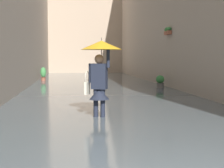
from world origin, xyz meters
TOP-DOWN VIEW (x-y plane):
  - ground_plane at (0.00, -14.53)m, footprint 72.64×72.64m
  - flood_water at (0.00, -14.53)m, footprint 7.74×35.05m
  - building_facade_far at (0.00, -29.95)m, footprint 10.54×1.80m
  - person_wading at (0.61, -5.57)m, footprint 1.03×1.03m
  - potted_plant_near_right at (3.12, -18.88)m, footprint 0.37×0.37m
  - potted_plant_mid_left at (-2.94, -13.04)m, footprint 0.40×0.40m

SIDE VIEW (x-z plane):
  - ground_plane at x=0.00m, z-range 0.00..0.00m
  - flood_water at x=0.00m, z-range 0.00..0.14m
  - potted_plant_mid_left at x=-2.94m, z-range 0.02..0.78m
  - potted_plant_near_right at x=3.12m, z-range 0.05..1.05m
  - person_wading at x=0.61m, z-range 0.43..2.54m
  - building_facade_far at x=0.00m, z-range 0.00..11.63m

